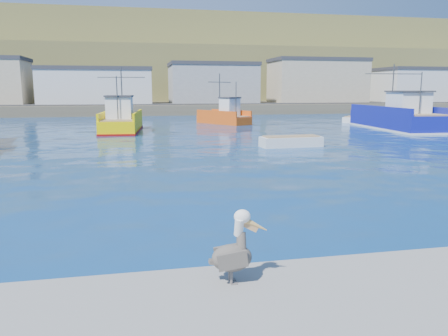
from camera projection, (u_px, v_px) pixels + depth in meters
name	position (u px, v px, depth m)	size (l,w,h in m)	color
ground	(278.00, 235.00, 12.49)	(260.00, 260.00, 0.00)	navy
dock_bollards	(357.00, 255.00, 9.21)	(36.20, 0.20, 0.30)	#4C4C4C
far_shore	(148.00, 70.00, 116.16)	(200.00, 81.00, 24.00)	brown
trawler_yellow_b	(122.00, 122.00, 42.76)	(4.62, 10.02, 6.32)	#F9D600
trawler_blue	(399.00, 118.00, 45.15)	(6.29, 13.37, 6.75)	navy
boat_orange	(225.00, 116.00, 51.94)	(5.90, 7.28, 5.90)	#DD4E11
skiff_mid	(291.00, 142.00, 31.46)	(4.49, 1.79, 0.96)	silver
skiff_far	(352.00, 120.00, 54.81)	(3.91, 4.19, 0.92)	silver
pelican	(234.00, 252.00, 8.18)	(1.14, 0.49, 1.41)	#595451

